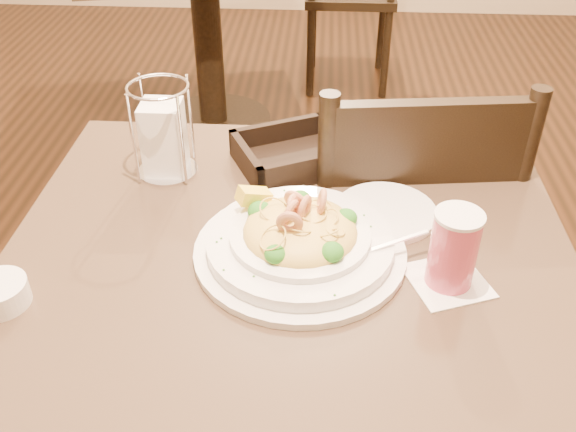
# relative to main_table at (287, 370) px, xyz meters

# --- Properties ---
(main_table) EXTENTS (0.90, 0.90, 0.75)m
(main_table) POSITION_rel_main_table_xyz_m (0.00, 0.00, 0.00)
(main_table) COLOR black
(main_table) RESTS_ON ground
(background_table) EXTENTS (1.08, 1.08, 0.75)m
(background_table) POSITION_rel_main_table_xyz_m (-0.45, 1.87, 0.00)
(background_table) COLOR black
(background_table) RESTS_ON ground
(dining_chair_near) EXTENTS (0.47, 0.47, 0.93)m
(dining_chair_near) POSITION_rel_main_table_xyz_m (0.22, 0.39, -0.02)
(dining_chair_near) COLOR black
(dining_chair_near) RESTS_ON ground
(pasta_bowl) EXTENTS (0.36, 0.33, 0.11)m
(pasta_bowl) POSITION_rel_main_table_xyz_m (0.02, 0.03, 0.27)
(pasta_bowl) COLOR white
(pasta_bowl) RESTS_ON main_table
(drink_glass) EXTENTS (0.14, 0.14, 0.12)m
(drink_glass) POSITION_rel_main_table_xyz_m (0.24, -0.02, 0.30)
(drink_glass) COLOR white
(drink_glass) RESTS_ON main_table
(bread_basket) EXTENTS (0.25, 0.23, 0.05)m
(bread_basket) POSITION_rel_main_table_xyz_m (-0.01, 0.30, 0.26)
(bread_basket) COLOR black
(bread_basket) RESTS_ON main_table
(napkin_caddy) EXTENTS (0.11, 0.11, 0.18)m
(napkin_caddy) POSITION_rel_main_table_xyz_m (-0.24, 0.26, 0.31)
(napkin_caddy) COLOR silver
(napkin_caddy) RESTS_ON main_table
(side_plate) EXTENTS (0.20, 0.20, 0.01)m
(side_plate) POSITION_rel_main_table_xyz_m (0.16, 0.14, 0.24)
(side_plate) COLOR white
(side_plate) RESTS_ON main_table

